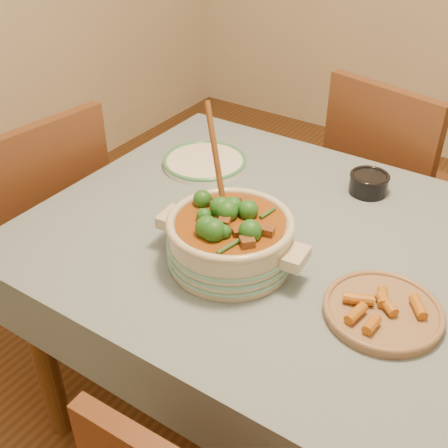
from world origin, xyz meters
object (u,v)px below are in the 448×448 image
at_px(white_plate, 205,162).
at_px(chair_far, 388,182).
at_px(fried_plate, 383,309).
at_px(condiment_bowl, 369,182).
at_px(chair_left, 44,219).
at_px(stew_casserole, 230,236).
at_px(dining_table, 337,285).

distance_m(white_plate, chair_far, 0.78).
bearing_deg(fried_plate, white_plate, 154.39).
xyz_separation_m(fried_plate, chair_far, (-0.30, 0.95, -0.23)).
xyz_separation_m(condiment_bowl, chair_left, (-1.00, -0.43, -0.27)).
bearing_deg(chair_left, condiment_bowl, 120.03).
relative_size(white_plate, chair_far, 0.31).
distance_m(white_plate, fried_plate, 0.82).
xyz_separation_m(stew_casserole, condiment_bowl, (0.16, 0.51, -0.04)).
bearing_deg(fried_plate, stew_casserole, -176.04).
bearing_deg(chair_far, stew_casserole, 98.22).
bearing_deg(stew_casserole, condiment_bowl, 72.60).
bearing_deg(chair_left, stew_casserole, 91.31).
height_order(white_plate, fried_plate, fried_plate).
height_order(stew_casserole, white_plate, stew_casserole).
relative_size(dining_table, chair_far, 1.76).
distance_m(stew_casserole, chair_left, 0.90).
bearing_deg(stew_casserole, white_plate, 132.44).
bearing_deg(condiment_bowl, stew_casserole, -107.40).
bearing_deg(condiment_bowl, white_plate, -165.43).
bearing_deg(dining_table, stew_casserole, -143.01).
xyz_separation_m(fried_plate, chair_left, (-1.23, 0.06, -0.25)).
bearing_deg(chair_far, chair_left, 57.23).
xyz_separation_m(dining_table, chair_left, (-1.07, -0.09, -0.14)).
relative_size(chair_far, chair_left, 1.03).
relative_size(dining_table, fried_plate, 6.30).
xyz_separation_m(dining_table, chair_far, (-0.14, 0.81, -0.12)).
height_order(fried_plate, chair_left, chair_left).
bearing_deg(chair_left, fried_plate, 94.34).
bearing_deg(chair_far, white_plate, 67.38).
relative_size(fried_plate, chair_far, 0.28).
xyz_separation_m(condiment_bowl, chair_far, (-0.07, 0.47, -0.25)).
bearing_deg(stew_casserole, chair_far, 84.78).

